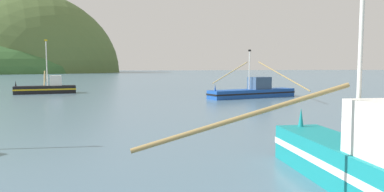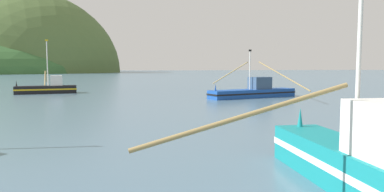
# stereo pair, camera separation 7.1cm
# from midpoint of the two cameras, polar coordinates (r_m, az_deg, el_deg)

# --- Properties ---
(hill_far_center) EXTENTS (109.32, 87.46, 91.24)m
(hill_far_center) POSITION_cam_midpoint_polar(r_m,az_deg,el_deg) (216.98, -26.25, 3.41)
(hill_far_center) COLOR #516B38
(hill_far_center) RESTS_ON ground
(fishing_boat_black) EXTENTS (7.50, 11.04, 6.78)m
(fishing_boat_black) POSITION_cam_midpoint_polar(r_m,az_deg,el_deg) (48.30, -22.38, 1.21)
(fishing_boat_black) COLOR black
(fishing_boat_black) RESTS_ON ground
(fishing_boat_blue) EXTENTS (10.76, 15.69, 5.25)m
(fishing_boat_blue) POSITION_cam_midpoint_polar(r_m,az_deg,el_deg) (39.61, 9.82, 0.74)
(fishing_boat_blue) COLOR #19479E
(fishing_boat_blue) RESTS_ON ground
(fishing_boat_teal) EXTENTS (12.30, 9.22, 7.40)m
(fishing_boat_teal) POSITION_cam_midpoint_polar(r_m,az_deg,el_deg) (10.22, 27.55, -10.39)
(fishing_boat_teal) COLOR #147F84
(fishing_boat_teal) RESTS_ON ground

